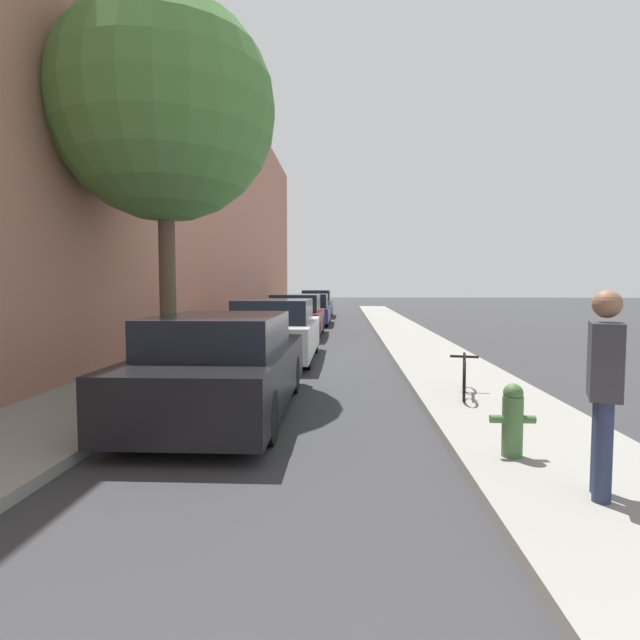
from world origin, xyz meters
TOP-DOWN VIEW (x-y plane):
  - ground_plane at (0.00, 16.00)m, footprint 120.00×120.00m
  - sidewalk_left at (-2.90, 16.00)m, footprint 2.00×52.00m
  - sidewalk_right at (2.90, 16.00)m, footprint 2.00×52.00m
  - building_facade_left at (-4.25, 16.00)m, footprint 0.70×52.00m
  - parked_car_black at (-0.90, 7.78)m, footprint 1.82×4.46m
  - parked_car_white at (-0.88, 12.89)m, footprint 1.87×4.33m
  - parked_car_maroon at (-0.91, 18.52)m, footprint 1.77×4.32m
  - parked_car_navy at (-0.86, 23.95)m, footprint 1.87×4.27m
  - parked_car_grey at (-0.84, 29.75)m, footprint 1.72×4.30m
  - street_tree_near at (-2.42, 9.94)m, footprint 3.93×3.93m
  - fire_hydrant at (2.41, 5.81)m, footprint 0.43×0.20m
  - pedestrian at (2.80, 4.86)m, footprint 0.36×0.48m
  - bicycle at (2.59, 8.61)m, footprint 0.48×1.45m

SIDE VIEW (x-z plane):
  - ground_plane at x=0.00m, z-range 0.00..0.00m
  - sidewalk_left at x=-2.90m, z-range 0.00..0.12m
  - sidewalk_right at x=2.90m, z-range 0.00..0.12m
  - bicycle at x=2.59m, z-range 0.13..0.73m
  - fire_hydrant at x=2.41m, z-range 0.13..0.85m
  - parked_car_navy at x=-0.86m, z-range -0.04..1.36m
  - parked_car_black at x=-0.90m, z-range -0.03..1.35m
  - parked_car_white at x=-0.88m, z-range -0.03..1.42m
  - parked_car_maroon at x=-0.91m, z-range -0.04..1.43m
  - parked_car_grey at x=-0.84m, z-range -0.04..1.47m
  - pedestrian at x=2.80m, z-range 0.22..1.86m
  - street_tree_near at x=-2.42m, z-range 1.51..8.24m
  - building_facade_left at x=-4.25m, z-range 0.00..10.43m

